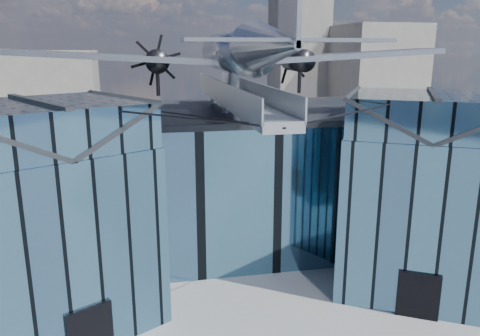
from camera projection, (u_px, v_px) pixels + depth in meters
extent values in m
plane|color=gray|center=(247.00, 292.00, 28.12)|extent=(120.00, 120.00, 0.00)
cube|color=teal|center=(222.00, 177.00, 35.49)|extent=(28.00, 14.00, 9.50)
cube|color=#27292E|center=(221.00, 112.00, 34.27)|extent=(28.00, 14.00, 0.40)
cube|color=teal|center=(51.00, 238.00, 23.98)|extent=(11.79, 11.43, 9.50)
cube|color=teal|center=(39.00, 125.00, 22.54)|extent=(11.56, 11.20, 2.20)
cube|color=#27292E|center=(84.00, 121.00, 23.98)|extent=(7.98, 9.23, 2.40)
cube|color=#27292E|center=(37.00, 102.00, 22.25)|extent=(4.30, 7.10, 0.18)
cube|color=black|center=(90.00, 332.00, 21.89)|extent=(2.03, 1.32, 2.60)
cube|color=black|center=(130.00, 218.00, 26.87)|extent=(0.34, 0.34, 9.50)
cube|color=teal|center=(421.00, 211.00, 28.01)|extent=(11.79, 11.43, 9.50)
cube|color=teal|center=(431.00, 114.00, 26.56)|extent=(11.56, 11.20, 2.20)
cube|color=#27292E|center=(390.00, 112.00, 27.26)|extent=(7.98, 9.23, 2.40)
cube|color=#27292E|center=(475.00, 116.00, 25.86)|extent=(7.98, 9.23, 2.40)
cube|color=#27292E|center=(433.00, 93.00, 26.28)|extent=(4.30, 7.10, 0.18)
cube|color=black|center=(418.00, 296.00, 25.14)|extent=(2.03, 1.32, 2.60)
cube|color=black|center=(345.00, 203.00, 29.40)|extent=(0.34, 0.34, 9.50)
cube|color=#9DA3AA|center=(235.00, 101.00, 28.70)|extent=(1.80, 21.00, 0.50)
cube|color=#9DA3AA|center=(221.00, 90.00, 28.37)|extent=(0.08, 21.00, 1.10)
cube|color=#9DA3AA|center=(250.00, 90.00, 28.71)|extent=(0.08, 21.00, 1.10)
cylinder|color=#9DA3AA|center=(213.00, 97.00, 37.89)|extent=(0.44, 0.44, 1.35)
cylinder|color=#9DA3AA|center=(226.00, 105.00, 32.19)|extent=(0.44, 0.44, 1.35)
cylinder|color=#9DA3AA|center=(237.00, 113.00, 28.39)|extent=(0.44, 0.44, 1.35)
cylinder|color=#9DA3AA|center=(234.00, 84.00, 28.94)|extent=(0.70, 0.70, 1.40)
cylinder|color=black|center=(150.00, 114.00, 20.50)|extent=(10.55, 6.08, 0.69)
cylinder|color=black|center=(371.00, 108.00, 22.51)|extent=(10.55, 6.08, 0.69)
cylinder|color=black|center=(190.00, 115.00, 26.36)|extent=(6.09, 17.04, 1.19)
cylinder|color=black|center=(292.00, 113.00, 27.51)|extent=(6.09, 17.04, 1.19)
cylinder|color=#A2A6AE|center=(234.00, 52.00, 28.46)|extent=(2.50, 11.00, 2.50)
sphere|color=#A2A6AE|center=(219.00, 52.00, 33.68)|extent=(2.50, 2.50, 2.50)
cube|color=black|center=(222.00, 41.00, 32.56)|extent=(1.60, 1.40, 0.50)
cone|color=#A2A6AE|center=(273.00, 46.00, 19.83)|extent=(2.50, 7.00, 2.50)
cube|color=#A2A6AE|center=(290.00, 1.00, 17.25)|extent=(0.18, 2.40, 3.40)
cube|color=#A2A6AE|center=(288.00, 40.00, 17.70)|extent=(8.00, 1.80, 0.14)
cube|color=#A2A6AE|center=(116.00, 57.00, 28.14)|extent=(14.00, 3.20, 1.08)
cylinder|color=black|center=(157.00, 61.00, 29.23)|extent=(1.44, 3.20, 1.44)
cone|color=black|center=(156.00, 60.00, 30.94)|extent=(0.70, 0.70, 0.70)
cube|color=black|center=(156.00, 60.00, 31.08)|extent=(1.05, 0.06, 3.33)
cube|color=black|center=(156.00, 60.00, 31.08)|extent=(2.53, 0.06, 2.53)
cube|color=black|center=(156.00, 60.00, 31.08)|extent=(3.33, 0.06, 1.05)
cylinder|color=black|center=(158.00, 81.00, 28.97)|extent=(0.24, 0.24, 1.75)
cube|color=#A2A6AE|center=(335.00, 56.00, 30.82)|extent=(14.00, 3.20, 1.08)
cylinder|color=black|center=(297.00, 60.00, 30.99)|extent=(1.44, 3.20, 1.44)
cone|color=black|center=(289.00, 60.00, 32.70)|extent=(0.70, 0.70, 0.70)
cube|color=black|center=(288.00, 60.00, 32.85)|extent=(1.05, 0.06, 3.33)
cube|color=black|center=(288.00, 60.00, 32.85)|extent=(2.53, 0.06, 2.53)
cube|color=black|center=(288.00, 60.00, 32.85)|extent=(3.33, 0.06, 1.05)
cylinder|color=black|center=(299.00, 80.00, 30.73)|extent=(0.24, 0.24, 1.75)
cube|color=slate|center=(374.00, 81.00, 77.62)|extent=(12.00, 14.00, 18.00)
cube|color=slate|center=(52.00, 95.00, 74.80)|extent=(14.00, 10.00, 14.00)
cube|color=slate|center=(298.00, 56.00, 84.21)|extent=(9.00, 9.00, 26.00)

